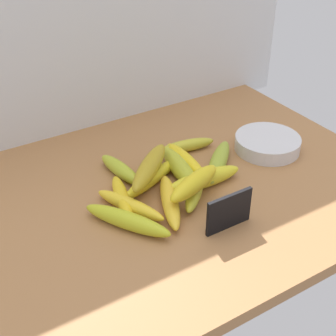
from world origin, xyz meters
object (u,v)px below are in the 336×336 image
chalkboard_sign (229,213)px  banana_7 (121,170)px  banana_4 (152,178)px  banana_6 (185,161)px  banana_8 (181,169)px  banana_10 (219,162)px  banana_0 (203,179)px  banana_3 (195,192)px  banana_12 (194,183)px  banana_9 (122,197)px  banana_11 (130,205)px  banana_5 (170,201)px  banana_1 (187,146)px  banana_2 (127,220)px  banana_13 (149,167)px  fruit_bowl (267,143)px

chalkboard_sign → banana_7: size_ratio=0.70×
banana_4 → banana_6: 11.12cm
banana_8 → banana_10: 10.20cm
banana_0 → banana_8: banana_8 is taller
chalkboard_sign → banana_10: 22.65cm
banana_3 → banana_12: size_ratio=0.93×
banana_4 → banana_8: bearing=-8.0°
banana_9 → banana_11: 3.57cm
banana_5 → banana_9: banana_5 is taller
banana_1 → banana_4: size_ratio=0.75×
banana_6 → banana_2: bearing=-150.5°
banana_9 → banana_13: (8.61, 2.42, 3.84)cm
banana_4 → banana_7: banana_7 is taller
banana_4 → banana_7: size_ratio=1.28×
banana_4 → banana_11: bearing=-145.1°
chalkboard_sign → banana_0: (4.10, 14.76, -1.74)cm
banana_7 → banana_12: (9.07, -18.31, 3.58)cm
banana_11 → banana_12: bearing=-19.2°
banana_3 → chalkboard_sign: bearing=-89.6°
chalkboard_sign → banana_6: chalkboard_sign is taller
banana_2 → banana_4: (12.42, 11.10, -0.26)cm
banana_0 → banana_3: (-4.17, -2.52, -0.49)cm
banana_0 → banana_4: bearing=143.2°
banana_4 → banana_5: banana_5 is taller
banana_13 → banana_10: bearing=-7.3°
banana_4 → banana_9: 9.92cm
chalkboard_sign → banana_8: 21.16cm
banana_7 → banana_10: size_ratio=0.80×
banana_3 → banana_6: bearing=66.0°
banana_10 → banana_11: size_ratio=1.09×
banana_8 → banana_10: size_ratio=1.06×
banana_1 → banana_11: same height
banana_1 → banana_8: size_ratio=0.73×
banana_7 → banana_10: (22.22, -9.93, 0.25)cm
banana_1 → banana_5: (-16.89, -18.49, 0.21)cm
banana_10 → banana_7: bearing=155.9°
fruit_bowl → banana_7: bearing=166.5°
banana_1 → banana_2: (-28.01, -19.45, 0.31)cm
banana_4 → banana_7: 8.51cm
banana_1 → banana_5: bearing=-132.4°
banana_1 → chalkboard_sign: bearing=-108.0°
banana_2 → banana_6: banana_2 is taller
fruit_bowl → banana_6: size_ratio=0.97×
banana_7 → banana_13: bearing=-63.1°
fruit_bowl → banana_13: banana_13 is taller
banana_4 → banana_12: bearing=-68.8°
banana_8 → banana_11: size_ratio=1.15×
fruit_bowl → banana_10: banana_10 is taller
banana_8 → banana_10: bearing=-10.1°
banana_6 → banana_10: 8.25cm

